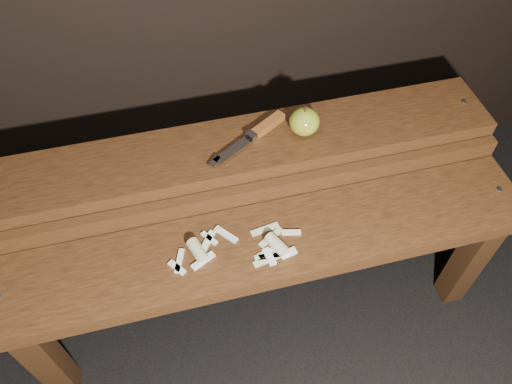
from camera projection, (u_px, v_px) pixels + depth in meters
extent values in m
plane|color=black|center=(261.00, 304.00, 1.44)|extent=(60.00, 60.00, 0.00)
cube|color=black|center=(47.00, 359.00, 1.15)|extent=(0.06, 0.06, 0.38)
cube|color=black|center=(469.00, 259.00, 1.32)|extent=(0.06, 0.06, 0.38)
cube|color=#3D210E|center=(268.00, 244.00, 1.10)|extent=(1.20, 0.20, 0.04)
cylinder|color=slate|center=(499.00, 189.00, 1.17)|extent=(0.01, 0.01, 0.00)
cube|color=black|center=(42.00, 243.00, 1.30)|extent=(0.06, 0.06, 0.46)
cube|color=black|center=(422.00, 166.00, 1.46)|extent=(0.06, 0.06, 0.46)
cube|color=#3D210E|center=(255.00, 193.00, 1.13)|extent=(1.20, 0.02, 0.05)
cube|color=#3D210E|center=(244.00, 148.00, 1.17)|extent=(1.20, 0.18, 0.04)
cylinder|color=slate|center=(464.00, 102.00, 1.23)|extent=(0.01, 0.01, 0.00)
ellipsoid|color=olive|center=(304.00, 122.00, 1.15)|extent=(0.07, 0.07, 0.06)
cylinder|color=#382314|center=(306.00, 109.00, 1.12)|extent=(0.01, 0.01, 0.01)
cube|color=brown|center=(268.00, 125.00, 1.17)|extent=(0.09, 0.07, 0.02)
cube|color=silver|center=(251.00, 137.00, 1.15)|extent=(0.03, 0.03, 0.02)
cube|color=silver|center=(233.00, 150.00, 1.12)|extent=(0.10, 0.07, 0.00)
cube|color=silver|center=(214.00, 161.00, 1.10)|extent=(0.03, 0.03, 0.00)
cube|color=beige|center=(209.00, 238.00, 1.08)|extent=(0.03, 0.04, 0.01)
cube|color=beige|center=(177.00, 268.00, 1.04)|extent=(0.04, 0.04, 0.01)
cube|color=beige|center=(288.00, 253.00, 1.06)|extent=(0.04, 0.02, 0.01)
cube|color=beige|center=(179.00, 261.00, 1.05)|extent=(0.03, 0.06, 0.01)
cube|color=beige|center=(226.00, 234.00, 1.09)|extent=(0.05, 0.05, 0.01)
cube|color=beige|center=(203.00, 261.00, 1.05)|extent=(0.06, 0.04, 0.01)
cube|color=beige|center=(291.00, 232.00, 1.09)|extent=(0.04, 0.02, 0.01)
cube|color=beige|center=(269.00, 257.00, 1.05)|extent=(0.02, 0.04, 0.01)
cube|color=beige|center=(207.00, 242.00, 1.07)|extent=(0.05, 0.06, 0.01)
cylinder|color=#C9BB8C|center=(277.00, 245.00, 1.06)|extent=(0.05, 0.06, 0.03)
cylinder|color=#C9BB8C|center=(198.00, 251.00, 1.05)|extent=(0.04, 0.06, 0.03)
cube|color=#BCC988|center=(265.00, 229.00, 1.10)|extent=(0.07, 0.02, 0.00)
cube|color=#BCC988|center=(268.00, 259.00, 1.05)|extent=(0.07, 0.03, 0.00)
cube|color=#BCC988|center=(271.00, 237.00, 1.08)|extent=(0.06, 0.04, 0.00)
cube|color=#BCC988|center=(272.00, 251.00, 1.06)|extent=(0.07, 0.03, 0.00)
cube|color=#BCC988|center=(270.00, 256.00, 1.05)|extent=(0.07, 0.02, 0.00)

